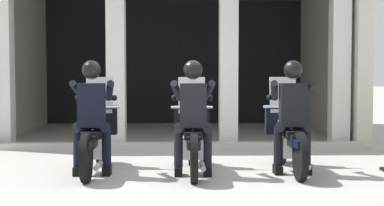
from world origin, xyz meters
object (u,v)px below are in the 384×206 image
at_px(motorcycle_right, 288,136).
at_px(police_officer_center, 193,108).
at_px(motorcycle_left, 95,137).
at_px(police_officer_left, 92,107).
at_px(police_officer_right, 292,107).
at_px(motorcycle_center, 192,137).

bearing_deg(motorcycle_right, police_officer_center, -170.32).
bearing_deg(police_officer_center, motorcycle_right, 10.23).
bearing_deg(police_officer_center, motorcycle_left, 161.02).
relative_size(motorcycle_left, police_officer_left, 1.29).
relative_size(motorcycle_left, police_officer_right, 1.29).
bearing_deg(police_officer_left, police_officer_right, -9.85).
bearing_deg(police_officer_right, police_officer_left, 175.11).
height_order(police_officer_left, motorcycle_center, police_officer_left).
distance_m(motorcycle_center, police_officer_center, 0.52).
distance_m(motorcycle_left, police_officer_left, 0.52).
distance_m(motorcycle_left, motorcycle_right, 2.78).
distance_m(police_officer_center, motorcycle_right, 1.50).
distance_m(motorcycle_left, police_officer_right, 2.82).
height_order(police_officer_left, police_officer_right, same).
height_order(police_officer_center, police_officer_right, same).
bearing_deg(police_officer_right, motorcycle_left, 169.27).
bearing_deg(police_officer_left, motorcycle_center, -1.46).
height_order(motorcycle_center, motorcycle_right, same).
height_order(motorcycle_left, motorcycle_center, same).
bearing_deg(police_officer_center, motorcycle_center, 84.96).
relative_size(motorcycle_right, police_officer_right, 1.29).
xyz_separation_m(police_officer_left, motorcycle_center, (1.39, 0.22, -0.44)).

